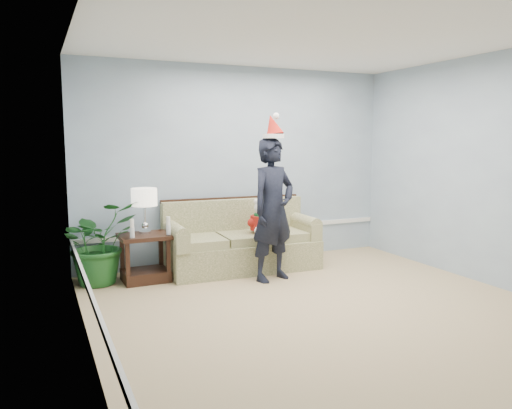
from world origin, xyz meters
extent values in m
cube|color=tan|center=(0.00, 0.00, -0.01)|extent=(4.50, 5.00, 0.02)
cube|color=white|center=(0.00, 0.00, 2.71)|extent=(4.50, 5.00, 0.02)
cube|color=#9FBACB|center=(0.00, 2.51, 1.35)|extent=(4.50, 0.02, 2.70)
cube|color=#9FBACB|center=(-2.26, 0.00, 1.35)|extent=(0.02, 5.00, 2.70)
cube|color=#9FBACB|center=(2.26, 0.00, 1.35)|extent=(0.02, 5.00, 2.70)
cube|color=white|center=(0.00, 2.48, 0.45)|extent=(4.48, 0.03, 0.06)
cube|color=white|center=(-2.23, 0.00, 0.45)|extent=(0.03, 4.98, 0.06)
cube|color=#53602D|center=(-0.15, 2.03, 0.19)|extent=(1.99, 0.90, 0.37)
cube|color=#53602D|center=(-0.76, 1.98, 0.43)|extent=(0.60, 0.69, 0.11)
cube|color=#53602D|center=(-0.15, 1.98, 0.43)|extent=(0.60, 0.69, 0.11)
cube|color=#53602D|center=(0.46, 1.98, 0.43)|extent=(0.60, 0.69, 0.11)
cube|color=#53602D|center=(-0.15, 2.35, 0.64)|extent=(1.97, 0.24, 0.52)
cube|color=black|center=(-0.15, 2.41, 0.90)|extent=(1.97, 0.11, 0.05)
cube|color=#53602D|center=(-1.05, 2.03, 0.49)|extent=(0.19, 0.85, 0.22)
cube|color=#53602D|center=(0.75, 2.03, 0.49)|extent=(0.19, 0.85, 0.22)
cube|color=#321A12|center=(-1.43, 1.99, 0.55)|extent=(0.61, 0.51, 0.05)
cube|color=#321A12|center=(-1.43, 1.99, 0.07)|extent=(0.55, 0.45, 0.13)
cube|color=#321A12|center=(-1.67, 1.80, 0.29)|extent=(0.05, 0.05, 0.57)
cube|color=#321A12|center=(-1.19, 1.80, 0.29)|extent=(0.05, 0.05, 0.57)
cube|color=#321A12|center=(-1.67, 2.18, 0.29)|extent=(0.05, 0.05, 0.57)
cube|color=#321A12|center=(-1.19, 2.18, 0.29)|extent=(0.05, 0.05, 0.57)
cylinder|color=silver|center=(-1.41, 2.05, 0.59)|extent=(0.14, 0.14, 0.03)
sphere|color=silver|center=(-1.41, 2.05, 0.67)|extent=(0.09, 0.09, 0.09)
cylinder|color=silver|center=(-1.41, 2.05, 0.81)|extent=(0.02, 0.02, 0.31)
cylinder|color=white|center=(-1.41, 2.05, 1.02)|extent=(0.31, 0.31, 0.21)
cylinder|color=silver|center=(-1.60, 1.85, 0.63)|extent=(0.06, 0.06, 0.12)
cylinder|color=white|center=(-1.60, 1.85, 0.74)|extent=(0.05, 0.05, 0.10)
cylinder|color=silver|center=(-1.17, 1.85, 0.63)|extent=(0.06, 0.06, 0.12)
cylinder|color=white|center=(-1.17, 1.85, 0.74)|extent=(0.05, 0.05, 0.10)
imported|color=#1C5620|center=(-1.95, 2.12, 0.49)|extent=(1.12, 1.06, 0.99)
imported|color=black|center=(0.01, 1.42, 0.86)|extent=(0.73, 0.59, 1.73)
cylinder|color=white|center=(0.01, 1.42, 1.75)|extent=(0.35, 0.35, 0.05)
cone|color=#B42B13|center=(0.01, 1.45, 1.88)|extent=(0.32, 0.35, 0.30)
sphere|color=white|center=(0.01, 1.36, 1.98)|extent=(0.08, 0.08, 0.08)
sphere|color=white|center=(0.08, 1.94, 0.62)|extent=(0.27, 0.27, 0.27)
cylinder|color=#B42B13|center=(0.08, 1.94, 0.62)|extent=(0.31, 0.31, 0.19)
cylinder|color=#11622C|center=(0.08, 1.94, 0.73)|extent=(0.20, 0.20, 0.03)
sphere|color=white|center=(0.01, 1.82, 0.54)|extent=(0.12, 0.12, 0.12)
sphere|color=white|center=(0.16, 1.82, 0.54)|extent=(0.12, 0.12, 0.12)
sphere|color=white|center=(0.08, 1.93, 0.82)|extent=(0.19, 0.19, 0.19)
sphere|color=black|center=(0.08, 1.82, 0.80)|extent=(0.03, 0.03, 0.03)
sphere|color=white|center=(0.02, 1.94, 0.90)|extent=(0.07, 0.07, 0.07)
sphere|color=white|center=(0.15, 1.94, 0.90)|extent=(0.07, 0.07, 0.07)
camera|label=1|loc=(-2.60, -3.93, 1.71)|focal=35.00mm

